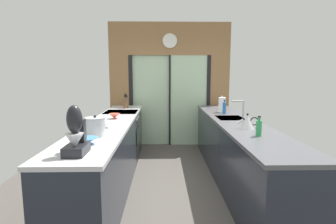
% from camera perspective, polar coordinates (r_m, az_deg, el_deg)
% --- Properties ---
extents(ground_plane, '(5.04, 7.60, 0.02)m').
position_cam_1_polar(ground_plane, '(4.37, 1.02, -13.31)').
color(ground_plane, '#4C4742').
extents(back_wall_unit, '(2.64, 0.12, 2.70)m').
position_cam_1_polar(back_wall_unit, '(5.86, 0.37, 7.56)').
color(back_wall_unit, olive).
rests_on(back_wall_unit, ground_plane).
extents(left_counter_run, '(0.62, 3.80, 0.92)m').
position_cam_1_polar(left_counter_run, '(3.84, -12.56, -9.06)').
color(left_counter_run, '#1E232D').
rests_on(left_counter_run, ground_plane).
extents(right_counter_run, '(0.62, 3.80, 0.92)m').
position_cam_1_polar(right_counter_run, '(4.07, 14.24, -8.14)').
color(right_counter_run, '#1E232D').
rests_on(right_counter_run, ground_plane).
extents(sink_faucet, '(0.19, 0.02, 0.27)m').
position_cam_1_polar(sink_faucet, '(4.22, 15.59, 1.22)').
color(sink_faucet, '#B7BABC').
rests_on(sink_faucet, right_counter_run).
extents(oven_range, '(0.60, 0.60, 0.92)m').
position_cam_1_polar(oven_range, '(4.90, -9.98, -5.32)').
color(oven_range, black).
rests_on(oven_range, ground_plane).
extents(mixing_bowl_near, '(0.21, 0.21, 0.06)m').
position_cam_1_polar(mixing_bowl_near, '(2.67, -17.10, -5.94)').
color(mixing_bowl_near, teal).
rests_on(mixing_bowl_near, left_counter_run).
extents(mixing_bowl_mid, '(0.19, 0.19, 0.08)m').
position_cam_1_polar(mixing_bowl_mid, '(3.40, -13.59, -2.68)').
color(mixing_bowl_mid, silver).
rests_on(mixing_bowl_mid, left_counter_run).
extents(mixing_bowl_far, '(0.17, 0.17, 0.08)m').
position_cam_1_polar(mixing_bowl_far, '(4.08, -11.50, -0.84)').
color(mixing_bowl_far, '#BC4C38').
rests_on(mixing_bowl_far, left_counter_run).
extents(knife_block, '(0.08, 0.14, 0.29)m').
position_cam_1_polar(knife_block, '(5.31, -9.09, 2.03)').
color(knife_block, brown).
rests_on(knife_block, left_counter_run).
extents(stand_mixer, '(0.17, 0.27, 0.42)m').
position_cam_1_polar(stand_mixer, '(2.35, -19.32, -4.80)').
color(stand_mixer, black).
rests_on(stand_mixer, left_counter_run).
extents(stock_pot, '(0.22, 0.22, 0.23)m').
position_cam_1_polar(stock_pot, '(2.96, -15.44, -3.12)').
color(stock_pot, '#B7BABC').
rests_on(stock_pot, left_counter_run).
extents(kettle, '(0.27, 0.19, 0.19)m').
position_cam_1_polar(kettle, '(3.41, 16.79, -2.06)').
color(kettle, '#B7BABC').
rests_on(kettle, right_counter_run).
extents(soap_bottle_near, '(0.06, 0.06, 0.22)m').
position_cam_1_polar(soap_bottle_near, '(3.04, 19.05, -3.22)').
color(soap_bottle_near, '#339E56').
rests_on(soap_bottle_near, right_counter_run).
extents(soap_bottle_far, '(0.06, 0.06, 0.24)m').
position_cam_1_polar(soap_bottle_far, '(4.58, 12.08, 0.88)').
color(soap_bottle_far, '#286BB7').
rests_on(soap_bottle_far, right_counter_run).
extents(paper_towel_roll, '(0.14, 0.14, 0.29)m').
position_cam_1_polar(paper_towel_roll, '(4.75, 11.58, 1.51)').
color(paper_towel_roll, '#B7BABC').
rests_on(paper_towel_roll, right_counter_run).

